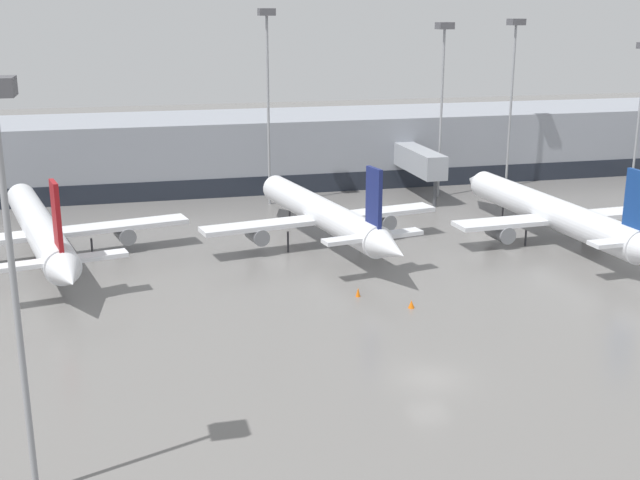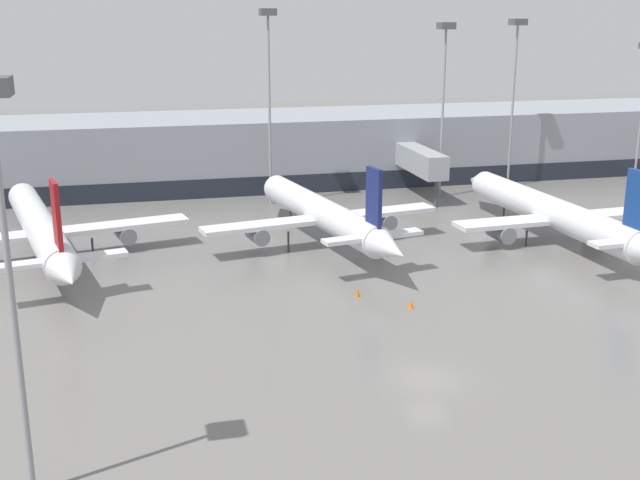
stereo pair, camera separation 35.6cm
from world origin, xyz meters
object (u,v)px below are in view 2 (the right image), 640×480
parked_jet_3 (554,214)px  parked_jet_0 (323,214)px  traffic_cone_1 (411,304)px  apron_light_mast_3 (445,63)px  parked_jet_2 (41,229)px  apron_light_mast_4 (269,56)px  apron_light_mast_7 (516,58)px  traffic_cone_0 (358,292)px

parked_jet_3 → parked_jet_0: bearing=76.8°
traffic_cone_1 → apron_light_mast_3: (16.76, 36.04, 15.92)m
parked_jet_2 → apron_light_mast_4: size_ratio=1.56×
parked_jet_0 → traffic_cone_1: size_ratio=50.02×
traffic_cone_1 → apron_light_mast_4: apron_light_mast_4 is taller
parked_jet_2 → parked_jet_3: size_ratio=0.99×
apron_light_mast_7 → traffic_cone_0: bearing=-130.6°
apron_light_mast_4 → apron_light_mast_7: bearing=4.5°
parked_jet_3 → traffic_cone_0: 25.98m
traffic_cone_1 → apron_light_mast_3: size_ratio=0.03×
parked_jet_0 → traffic_cone_0: 15.12m
parked_jet_3 → apron_light_mast_4: bearing=43.5°
parked_jet_0 → traffic_cone_0: parked_jet_0 is taller
parked_jet_3 → apron_light_mast_3: 25.64m
parked_jet_0 → parked_jet_3: (22.61, -3.87, -0.37)m
traffic_cone_1 → apron_light_mast_3: 42.82m
parked_jet_2 → parked_jet_0: bearing=-105.5°
apron_light_mast_3 → apron_light_mast_4: apron_light_mast_4 is taller
parked_jet_2 → traffic_cone_1: bearing=-136.8°
parked_jet_0 → apron_light_mast_3: apron_light_mast_3 is taller
parked_jet_0 → traffic_cone_0: size_ratio=41.79×
parked_jet_0 → parked_jet_3: bearing=-110.1°
parked_jet_2 → apron_light_mast_7: (56.51, 19.84, 13.50)m
apron_light_mast_4 → parked_jet_3: bearing=-43.0°
traffic_cone_0 → apron_light_mast_4: (-0.96, 33.72, 16.88)m
parked_jet_2 → traffic_cone_1: 35.01m
parked_jet_0 → apron_light_mast_3: size_ratio=1.50×
parked_jet_0 → apron_light_mast_3: 29.21m
parked_jet_0 → traffic_cone_1: bearing=177.3°
parked_jet_2 → parked_jet_3: (48.86, -5.42, -0.12)m
traffic_cone_0 → apron_light_mast_7: (31.08, 36.22, 16.10)m
parked_jet_3 → apron_light_mast_3: apron_light_mast_3 is taller
traffic_cone_1 → apron_light_mast_4: 41.09m
parked_jet_0 → traffic_cone_1: parked_jet_0 is taller
apron_light_mast_4 → traffic_cone_0: bearing=-88.4°
traffic_cone_0 → apron_light_mast_4: bearing=91.6°
parked_jet_3 → traffic_cone_0: size_ratio=46.81×
parked_jet_0 → parked_jet_3: 22.94m
apron_light_mast_4 → traffic_cone_1: bearing=-83.5°
apron_light_mast_4 → apron_light_mast_7: (32.04, 2.50, -0.78)m
parked_jet_2 → apron_light_mast_7: bearing=-82.8°
parked_jet_3 → traffic_cone_0: parked_jet_3 is taller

